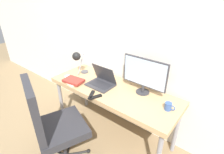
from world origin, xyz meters
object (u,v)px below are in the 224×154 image
object	(u,v)px
game_controller	(69,77)
laptop	(102,81)
office_chair	(50,122)
book_stack	(73,81)
mug	(168,106)
monitor	(144,74)
desk_lamp	(78,58)

from	to	relation	value
game_controller	laptop	bearing A→B (deg)	17.30
office_chair	book_stack	distance (m)	0.64
office_chair	mug	world-z (taller)	office_chair
office_chair	mug	distance (m)	1.25
monitor	office_chair	world-z (taller)	monitor
laptop	desk_lamp	size ratio (longest dim) A/B	0.97
mug	monitor	bearing A→B (deg)	160.41
desk_lamp	laptop	bearing A→B (deg)	-1.12
laptop	monitor	distance (m)	0.57
game_controller	book_stack	bearing A→B (deg)	-19.52
laptop	office_chair	world-z (taller)	office_chair
book_stack	game_controller	size ratio (longest dim) A/B	1.87
office_chair	mug	bearing A→B (deg)	39.58
laptop	monitor	world-z (taller)	monitor
book_stack	mug	bearing A→B (deg)	11.05
desk_lamp	mug	xyz separation A→B (m)	(1.32, 0.03, -0.21)
mug	game_controller	bearing A→B (deg)	-172.15
desk_lamp	game_controller	xyz separation A→B (m)	(-0.03, -0.16, -0.23)
monitor	book_stack	distance (m)	0.94
office_chair	desk_lamp	bearing A→B (deg)	116.07
laptop	book_stack	distance (m)	0.39
laptop	mug	world-z (taller)	laptop
desk_lamp	game_controller	world-z (taller)	desk_lamp
monitor	mug	distance (m)	0.44
desk_lamp	mug	world-z (taller)	desk_lamp
laptop	game_controller	bearing A→B (deg)	-162.70
book_stack	mug	world-z (taller)	mug
laptop	desk_lamp	distance (m)	0.49
laptop	book_stack	size ratio (longest dim) A/B	1.18
desk_lamp	office_chair	size ratio (longest dim) A/B	0.31
monitor	desk_lamp	distance (m)	0.96
office_chair	book_stack	size ratio (longest dim) A/B	3.88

